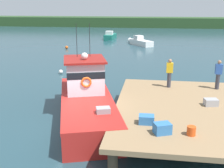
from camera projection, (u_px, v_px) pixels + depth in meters
ground_plane at (81, 124)px, 14.08m from camera, size 200.00×200.00×0.00m
dock at (180, 109)px, 13.11m from camera, size 6.00×9.00×1.20m
main_fishing_boat at (86, 98)px, 14.84m from camera, size 4.83×9.89×4.80m
crate_stack_near_edge at (162, 128)px, 10.28m from camera, size 0.72×0.63×0.41m
crate_single_far at (146, 119)px, 11.14m from camera, size 0.61×0.45×0.35m
crate_single_by_cleat at (211, 102)px, 13.11m from camera, size 0.66×0.53×0.33m
bait_bucket at (191, 131)px, 10.15m from camera, size 0.32×0.32×0.34m
deckhand_by_the_boat at (169, 73)px, 15.81m from camera, size 0.36×0.22×1.63m
deckhand_further_back at (218, 74)px, 15.47m from camera, size 0.36×0.22×1.63m
moored_boat_outer_mooring at (110, 36)px, 47.53m from camera, size 1.63×5.48×1.38m
moored_boat_mid_harbor at (140, 42)px, 40.61m from camera, size 3.97×4.92×1.35m
mooring_buoy_inshore at (67, 47)px, 37.33m from camera, size 0.41×0.41×0.41m
mooring_buoy_outer at (61, 72)px, 24.06m from camera, size 0.36×0.36×0.36m
far_shoreline at (141, 22)px, 72.72m from camera, size 120.00×8.00×2.40m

